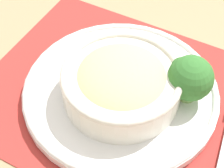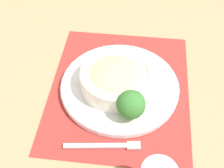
{
  "view_description": "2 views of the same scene",
  "coord_description": "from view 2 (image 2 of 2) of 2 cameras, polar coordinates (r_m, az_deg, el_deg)",
  "views": [
    {
      "loc": [
        0.18,
        -0.35,
        0.5
      ],
      "look_at": [
        -0.01,
        -0.02,
        0.04
      ],
      "focal_mm": 60.0,
      "sensor_mm": 36.0,
      "label": 1
    },
    {
      "loc": [
        0.56,
        0.06,
        0.65
      ],
      "look_at": [
        0.02,
        -0.02,
        0.04
      ],
      "focal_mm": 50.0,
      "sensor_mm": 36.0,
      "label": 2
    }
  ],
  "objects": [
    {
      "name": "carrot_slice_far",
      "position": [
        0.88,
        4.11,
        2.8
      ],
      "size": [
        0.04,
        0.04,
        0.01
      ],
      "color": "orange",
      "rests_on": "plate"
    },
    {
      "name": "ground_plane",
      "position": [
        0.86,
        1.39,
        -0.98
      ],
      "size": [
        4.0,
        4.0,
        0.0
      ],
      "primitive_type": "plane",
      "color": "tan"
    },
    {
      "name": "bowl",
      "position": [
        0.82,
        0.64,
        1.14
      ],
      "size": [
        0.19,
        0.19,
        0.07
      ],
      "color": "silver",
      "rests_on": "plate"
    },
    {
      "name": "carrot_slice_near",
      "position": [
        0.86,
        5.85,
        1.17
      ],
      "size": [
        0.04,
        0.04,
        0.01
      ],
      "color": "orange",
      "rests_on": "plate"
    },
    {
      "name": "broccoli_floret",
      "position": [
        0.75,
        3.52,
        -3.77
      ],
      "size": [
        0.07,
        0.07,
        0.08
      ],
      "color": "#84AD5B",
      "rests_on": "plate"
    },
    {
      "name": "carrot_slice_middle",
      "position": [
        0.87,
        5.14,
        2.08
      ],
      "size": [
        0.04,
        0.04,
        0.01
      ],
      "color": "orange",
      "rests_on": "plate"
    },
    {
      "name": "placemat",
      "position": [
        0.86,
        1.39,
        -0.89
      ],
      "size": [
        0.47,
        0.39,
        0.0
      ],
      "color": "#B2332D",
      "rests_on": "ground_plane"
    },
    {
      "name": "plate",
      "position": [
        0.85,
        1.41,
        -0.31
      ],
      "size": [
        0.32,
        0.32,
        0.02
      ],
      "color": "white",
      "rests_on": "placemat"
    },
    {
      "name": "fork",
      "position": [
        0.75,
        -0.39,
        -11.23
      ],
      "size": [
        0.04,
        0.18,
        0.01
      ],
      "rotation": [
        0.0,
        0.0,
        0.14
      ],
      "color": "#B7B7BC",
      "rests_on": "placemat"
    }
  ]
}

